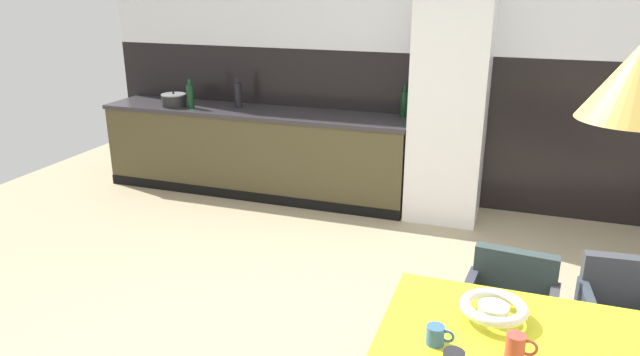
{
  "coord_description": "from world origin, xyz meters",
  "views": [
    {
      "loc": [
        0.97,
        -2.78,
        2.15
      ],
      "look_at": [
        -0.24,
        0.69,
        0.89
      ],
      "focal_mm": 32.56,
      "sensor_mm": 36.0,
      "label": 1
    }
  ],
  "objects": [
    {
      "name": "armchair_near_window",
      "position": [
        1.64,
        0.31,
        0.48
      ],
      "size": [
        0.52,
        0.51,
        0.73
      ],
      "rotation": [
        0.0,
        0.0,
        3.23
      ],
      "color": "#32343C",
      "rests_on": "ground"
    },
    {
      "name": "pendant_lamp_over_table_near",
      "position": [
        1.35,
        -0.53,
        1.82
      ],
      "size": [
        0.38,
        0.38,
        1.23
      ],
      "color": "black"
    },
    {
      "name": "back_wall_splashback_dark",
      "position": [
        0.0,
        2.87,
        0.74
      ],
      "size": [
        6.71,
        0.12,
        1.48
      ],
      "primitive_type": "cube",
      "color": "black",
      "rests_on": "ground"
    },
    {
      "name": "kitchen_counter",
      "position": [
        -1.59,
        2.51,
        0.44
      ],
      "size": [
        3.25,
        0.63,
        0.88
      ],
      "color": "#463E26",
      "rests_on": "ground"
    },
    {
      "name": "mug_white_ceramic",
      "position": [
        1.06,
        -0.69,
        0.78
      ],
      "size": [
        0.12,
        0.08,
        0.11
      ],
      "color": "#B23D33",
      "rests_on": "dining_table"
    },
    {
      "name": "bottle_wine_green",
      "position": [
        -2.25,
        2.38,
        1.01
      ],
      "size": [
        0.07,
        0.07,
        0.3
      ],
      "color": "#0F3319",
      "rests_on": "kitchen_counter"
    },
    {
      "name": "mug_tall_blue",
      "position": [
        0.75,
        -0.69,
        0.77
      ],
      "size": [
        0.12,
        0.08,
        0.08
      ],
      "color": "#335B93",
      "rests_on": "dining_table"
    },
    {
      "name": "fruit_bowl",
      "position": [
        0.96,
        -0.43,
        0.78
      ],
      "size": [
        0.3,
        0.3,
        0.08
      ],
      "color": "silver",
      "rests_on": "dining_table"
    },
    {
      "name": "bottle_vinegar_dark",
      "position": [
        -0.08,
        2.71,
        1.01
      ],
      "size": [
        0.07,
        0.07,
        0.32
      ],
      "color": "#0F3319",
      "rests_on": "kitchen_counter"
    },
    {
      "name": "refrigerator_column",
      "position": [
        0.37,
        2.51,
        1.0
      ],
      "size": [
        0.66,
        0.6,
        2.01
      ],
      "primitive_type": "cube",
      "color": "silver",
      "rests_on": "ground"
    },
    {
      "name": "cooking_pot",
      "position": [
        -2.47,
        2.4,
        0.95
      ],
      "size": [
        0.26,
        0.26,
        0.15
      ],
      "color": "black",
      "rests_on": "kitchen_counter"
    },
    {
      "name": "armchair_by_stool",
      "position": [
        1.04,
        0.23,
        0.47
      ],
      "size": [
        0.53,
        0.51,
        0.71
      ],
      "rotation": [
        0.0,
        0.0,
        3.05
      ],
      "color": "#32343C",
      "rests_on": "ground"
    },
    {
      "name": "bottle_oil_tall",
      "position": [
        -1.8,
        2.57,
        1.01
      ],
      "size": [
        0.08,
        0.08,
        0.31
      ],
      "color": "black",
      "rests_on": "kitchen_counter"
    }
  ]
}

